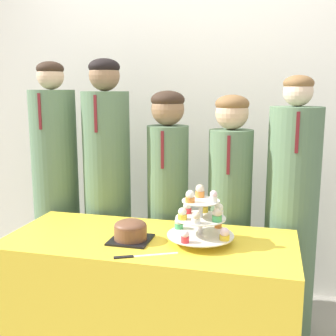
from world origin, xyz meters
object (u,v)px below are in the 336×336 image
(student_2, at_px, (168,210))
(student_3, at_px, (229,217))
(student_1, at_px, (108,196))
(round_cake, at_px, (130,230))
(cake_knife, at_px, (135,256))
(student_4, at_px, (291,218))
(cupcake_stand, at_px, (201,218))
(student_0, at_px, (56,194))

(student_2, distance_m, student_3, 0.38)
(student_1, bearing_deg, student_2, -0.00)
(student_1, height_order, student_2, student_1)
(round_cake, bearing_deg, cake_knife, -65.20)
(cake_knife, bearing_deg, round_cake, 88.90)
(round_cake, distance_m, student_1, 0.66)
(student_4, bearing_deg, cake_knife, -133.34)
(cake_knife, distance_m, student_3, 0.83)
(round_cake, relative_size, student_4, 0.13)
(cupcake_stand, relative_size, student_1, 0.20)
(cupcake_stand, distance_m, student_4, 0.68)
(cake_knife, bearing_deg, student_0, 111.08)
(cake_knife, xyz_separation_m, student_1, (-0.44, 0.75, 0.07))
(cupcake_stand, bearing_deg, student_4, 48.27)
(student_4, bearing_deg, round_cake, -144.96)
(cupcake_stand, bearing_deg, student_2, 120.51)
(cake_knife, bearing_deg, student_2, 66.84)
(student_0, bearing_deg, student_2, -0.00)
(student_0, height_order, student_4, student_0)
(student_1, relative_size, student_2, 1.13)
(student_1, relative_size, student_3, 1.15)
(cupcake_stand, xyz_separation_m, student_2, (-0.30, 0.50, -0.12))
(student_1, height_order, student_3, student_1)
(round_cake, relative_size, student_3, 0.14)
(cupcake_stand, relative_size, student_4, 0.21)
(round_cake, distance_m, student_0, 0.91)
(student_2, bearing_deg, student_3, -0.00)
(student_0, xyz_separation_m, student_2, (0.77, -0.00, -0.05))
(round_cake, bearing_deg, student_2, 84.63)
(student_0, bearing_deg, cupcake_stand, -25.27)
(cupcake_stand, bearing_deg, cake_knife, -136.36)
(cupcake_stand, distance_m, student_3, 0.53)
(student_4, bearing_deg, student_0, 180.00)
(student_0, bearing_deg, student_1, 0.00)
(round_cake, bearing_deg, student_1, 121.97)
(cake_knife, bearing_deg, student_1, 94.33)
(student_3, bearing_deg, cupcake_stand, -99.87)
(round_cake, xyz_separation_m, cake_knife, (0.09, -0.19, -0.05))
(cake_knife, xyz_separation_m, student_4, (0.71, 0.75, 0.01))
(round_cake, height_order, student_4, student_4)
(round_cake, bearing_deg, student_0, 142.02)
(student_2, height_order, student_4, student_4)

